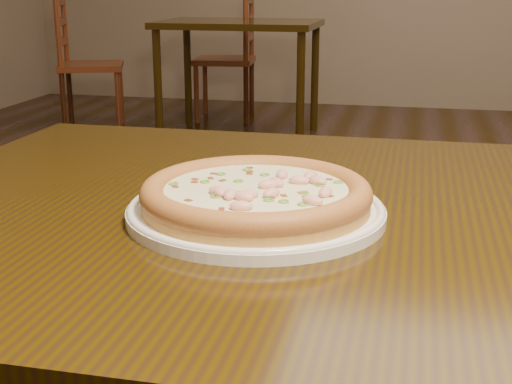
% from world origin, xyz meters
% --- Properties ---
extents(hero_table, '(1.20, 0.80, 0.75)m').
position_xyz_m(hero_table, '(-0.29, -0.60, 0.65)').
color(hero_table, black).
rests_on(hero_table, ground).
extents(plate, '(0.29, 0.29, 0.02)m').
position_xyz_m(plate, '(-0.41, -0.65, 0.76)').
color(plate, white).
rests_on(plate, hero_table).
extents(pizza, '(0.26, 0.26, 0.03)m').
position_xyz_m(pizza, '(-0.41, -0.65, 0.78)').
color(pizza, '#BE8645').
rests_on(pizza, plate).
extents(bg_table_left, '(1.00, 0.70, 0.75)m').
position_xyz_m(bg_table_left, '(-1.37, 3.10, 0.65)').
color(bg_table_left, black).
rests_on(bg_table_left, ground).
extents(chair_a, '(0.54, 0.54, 0.95)m').
position_xyz_m(chair_a, '(-2.48, 3.14, 0.44)').
color(chair_a, '#4F2515').
rests_on(chair_a, ground).
extents(chair_b, '(0.47, 0.47, 0.95)m').
position_xyz_m(chair_b, '(-1.57, 3.71, 0.44)').
color(chair_b, '#4F2515').
rests_on(chair_b, ground).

